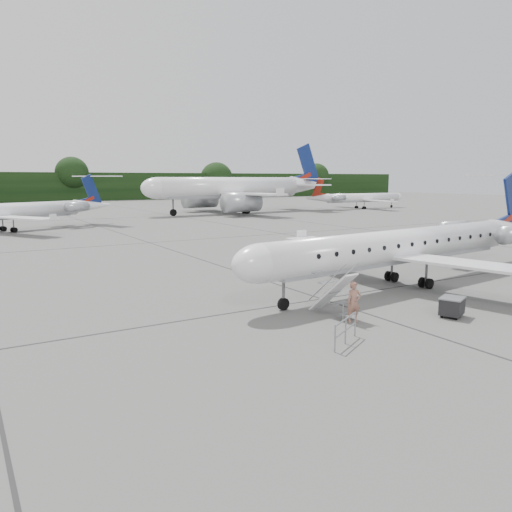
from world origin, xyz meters
TOP-DOWN VIEW (x-y plane):
  - ground at (0.00, 0.00)m, footprint 320.00×320.00m
  - treeline at (0.00, 130.00)m, footprint 260.00×4.00m
  - main_regional_jet at (1.23, 2.16)m, footprint 28.21×21.60m
  - airstair at (-6.22, -0.75)m, footprint 1.08×2.37m
  - passenger at (-6.08, -2.04)m, footprint 0.75×0.58m
  - safety_railing at (-8.38, -4.13)m, footprint 1.97×1.12m
  - baggage_cart at (-1.62, -3.76)m, footprint 1.41×1.29m
  - bg_narrowbody at (22.38, 62.54)m, footprint 37.91×28.37m
  - bg_regional_right at (53.15, 60.45)m, footprint 24.57×17.74m

SIDE VIEW (x-z plane):
  - ground at x=0.00m, z-range 0.00..0.00m
  - baggage_cart at x=-1.62m, z-range 0.00..0.98m
  - safety_railing at x=-8.38m, z-range 0.00..1.00m
  - passenger at x=-6.08m, z-range 0.00..1.83m
  - airstair at x=-6.22m, z-range 0.00..2.12m
  - bg_regional_right at x=53.15m, z-range 0.00..6.43m
  - main_regional_jet at x=1.23m, z-range 0.00..6.77m
  - treeline at x=0.00m, z-range 0.00..8.00m
  - bg_narrowbody at x=22.38m, z-range 0.00..13.06m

